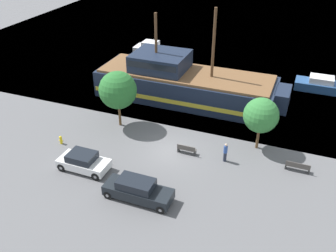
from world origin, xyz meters
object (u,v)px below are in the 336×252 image
object	(u,v)px
moored_boat_outer	(153,49)
bench_promenade_west	(298,167)
parked_car_curb_front	(83,162)
parked_car_curb_mid	(138,190)
pedestrian_walking_near	(225,152)
pirate_ship	(183,83)
bench_promenade_east	(187,149)
fire_hydrant	(61,140)
moored_boat_dockside	(324,86)

from	to	relation	value
moored_boat_outer	bench_promenade_west	world-z (taller)	moored_boat_outer
parked_car_curb_front	parked_car_curb_mid	size ratio (longest dim) A/B	0.82
moored_boat_outer	pedestrian_walking_near	size ratio (longest dim) A/B	3.13
pirate_ship	moored_boat_outer	world-z (taller)	pirate_ship
moored_boat_outer	bench_promenade_east	size ratio (longest dim) A/B	3.30
fire_hydrant	moored_boat_dockside	bearing A→B (deg)	43.46
pedestrian_walking_near	fire_hydrant	bearing A→B (deg)	-168.95
pirate_ship	moored_boat_dockside	xyz separation A→B (m)	(14.10, 7.68, -1.18)
fire_hydrant	pedestrian_walking_near	size ratio (longest dim) A/B	0.45
parked_car_curb_mid	bench_promenade_east	distance (m)	6.74
moored_boat_dockside	bench_promenade_east	distance (m)	20.27
parked_car_curb_front	fire_hydrant	world-z (taller)	parked_car_curb_front
moored_boat_outer	fire_hydrant	size ratio (longest dim) A/B	6.88
parked_car_curb_front	pedestrian_walking_near	bearing A→B (deg)	27.17
moored_boat_dockside	bench_promenade_east	world-z (taller)	moored_boat_dockside
bench_promenade_east	moored_boat_dockside	bearing A→B (deg)	59.29
parked_car_curb_mid	pedestrian_walking_near	distance (m)	8.19
moored_boat_outer	fire_hydrant	xyz separation A→B (m)	(1.70, -24.10, -0.25)
moored_boat_outer	parked_car_curb_mid	bearing A→B (deg)	-68.50
moored_boat_outer	pedestrian_walking_near	world-z (taller)	moored_boat_outer
parked_car_curb_mid	bench_promenade_west	bearing A→B (deg)	36.01
moored_boat_outer	parked_car_curb_mid	size ratio (longest dim) A/B	1.06
fire_hydrant	moored_boat_outer	bearing A→B (deg)	94.04
moored_boat_outer	bench_promenade_east	world-z (taller)	moored_boat_outer
fire_hydrant	pedestrian_walking_near	xyz separation A→B (m)	(14.03, 2.74, 0.44)
moored_boat_dockside	fire_hydrant	world-z (taller)	moored_boat_dockside
pirate_ship	parked_car_curb_front	size ratio (longest dim) A/B	4.96
pedestrian_walking_near	parked_car_curb_front	bearing A→B (deg)	-152.83
moored_boat_dockside	bench_promenade_west	distance (m)	16.59
moored_boat_outer	parked_car_curb_front	xyz separation A→B (m)	(5.61, -26.55, 0.07)
parked_car_curb_front	bench_promenade_west	world-z (taller)	parked_car_curb_front
fire_hydrant	pedestrian_walking_near	bearing A→B (deg)	11.05
moored_boat_outer	moored_boat_dockside	bearing A→B (deg)	-10.16
bench_promenade_east	pirate_ship	bearing A→B (deg)	111.06
moored_boat_dockside	pedestrian_walking_near	xyz separation A→B (m)	(-7.09, -17.27, 0.22)
parked_car_curb_front	fire_hydrant	size ratio (longest dim) A/B	5.31
pirate_ship	pedestrian_walking_near	size ratio (longest dim) A/B	11.96
parked_car_curb_mid	bench_promenade_west	world-z (taller)	parked_car_curb_mid
moored_boat_outer	pirate_ship	bearing A→B (deg)	-53.50
parked_car_curb_front	pedestrian_walking_near	world-z (taller)	pedestrian_walking_near
parked_car_curb_front	bench_promenade_east	size ratio (longest dim) A/B	2.55
bench_promenade_east	pedestrian_walking_near	size ratio (longest dim) A/B	0.95
pirate_ship	pedestrian_walking_near	distance (m)	11.92
parked_car_curb_mid	fire_hydrant	xyz separation A→B (m)	(-9.37, 4.00, -0.37)
pedestrian_walking_near	parked_car_curb_mid	bearing A→B (deg)	-124.62
parked_car_curb_front	moored_boat_dockside	bearing A→B (deg)	52.55
pirate_ship	moored_boat_outer	size ratio (longest dim) A/B	3.82
bench_promenade_east	fire_hydrant	bearing A→B (deg)	-166.48
bench_promenade_west	bench_promenade_east	bearing A→B (deg)	-174.21
pirate_ship	fire_hydrant	distance (m)	14.25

